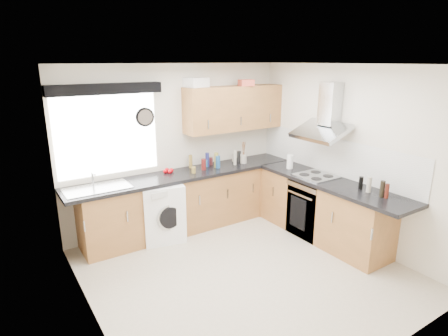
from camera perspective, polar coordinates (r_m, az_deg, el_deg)
ground_plane at (r=4.87m, az=3.12°, el=-15.39°), size 3.60×3.60×0.00m
ceiling at (r=4.15m, az=3.66°, el=15.49°), size 3.60×3.60×0.02m
wall_back at (r=5.84m, az=-7.18°, el=3.21°), size 3.60×0.02×2.50m
wall_front at (r=3.19m, az=23.20°, el=-9.23°), size 3.60×0.02×2.50m
wall_left at (r=3.64m, az=-20.24°, el=-5.78°), size 0.02×3.60×2.50m
wall_right at (r=5.57m, az=18.44°, el=1.87°), size 0.02×3.60×2.50m
window at (r=5.41m, az=-17.30°, el=4.81°), size 1.40×0.02×1.10m
window_blind at (r=5.24m, az=-17.60°, el=11.42°), size 1.50×0.18×0.14m
splashback at (r=5.77m, az=16.01°, el=1.82°), size 0.01×3.00×0.54m
base_cab_back at (r=5.79m, az=-6.51°, el=-5.38°), size 3.00×0.58×0.86m
base_cab_corner at (r=6.61m, az=6.01°, el=-2.62°), size 0.60×0.60×0.86m
base_cab_right at (r=5.70m, az=14.69°, el=-6.19°), size 0.58×2.10×0.86m
worktop_back at (r=5.68m, az=-5.71°, el=-0.94°), size 3.60×0.62×0.05m
worktop_right at (r=5.45m, az=16.12°, el=-2.25°), size 0.62×2.42×0.05m
sink at (r=5.21m, az=-18.79°, el=-2.56°), size 0.84×0.46×0.10m
oven at (r=5.79m, az=13.53°, el=-5.81°), size 0.56×0.58×0.85m
hob_plate at (r=5.63m, az=13.86°, el=-1.16°), size 0.52×0.52×0.01m
extractor_hood at (r=5.52m, az=15.17°, el=7.51°), size 0.52×0.78×0.66m
upper_cabinets at (r=6.07m, az=1.55°, el=9.09°), size 1.70×0.35×0.70m
washing_machine at (r=5.56m, az=-9.47°, el=-6.49°), size 0.69×0.67×0.86m
wall_clock at (r=5.52m, az=-11.88°, el=7.58°), size 0.27×0.04×0.27m
casserole at (r=5.78m, az=-4.26°, el=12.88°), size 0.38×0.32×0.14m
storage_box at (r=6.04m, az=3.39°, el=12.84°), size 0.25×0.23×0.10m
utensil_pot at (r=6.15m, az=2.98°, el=1.41°), size 0.12×0.12×0.15m
kitchen_roll at (r=5.92m, az=10.02°, el=0.94°), size 0.11×0.11×0.21m
tomato_cluster at (r=5.69m, az=-8.48°, el=-0.41°), size 0.15×0.15×0.06m
jar_0 at (r=5.77m, az=-3.11°, el=0.54°), size 0.07×0.07×0.17m
jar_1 at (r=6.25m, az=1.46°, el=1.60°), size 0.05×0.05×0.13m
jar_2 at (r=6.20m, az=2.28°, el=1.74°), size 0.07×0.07×0.19m
jar_3 at (r=5.88m, az=-1.18°, el=1.21°), size 0.07×0.07×0.24m
jar_4 at (r=6.03m, az=1.68°, el=1.55°), size 0.05×0.05×0.23m
jar_5 at (r=5.86m, az=-0.94°, el=0.93°), size 0.07×0.07×0.19m
jar_6 at (r=6.05m, az=-1.99°, el=1.06°), size 0.06×0.06×0.12m
jar_7 at (r=5.62m, az=-4.64°, el=-0.31°), size 0.06×0.06×0.10m
jar_8 at (r=6.08m, az=-1.23°, el=1.41°), size 0.05×0.05×0.18m
jar_9 at (r=5.94m, az=-2.73°, el=0.72°), size 0.05×0.05×0.11m
jar_10 at (r=5.94m, az=-2.56°, el=1.27°), size 0.06×0.06×0.22m
jar_11 at (r=5.89m, az=-5.11°, el=1.00°), size 0.06×0.06×0.21m
bottle_0 at (r=5.01m, az=22.97°, el=-2.96°), size 0.06×0.06×0.21m
bottle_1 at (r=5.13m, az=21.24°, el=-2.37°), size 0.06×0.06×0.20m
bottle_2 at (r=5.22m, az=20.14°, el=-2.15°), size 0.06×0.06×0.17m
bottle_3 at (r=5.01m, az=23.57°, el=-3.22°), size 0.05×0.05×0.18m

